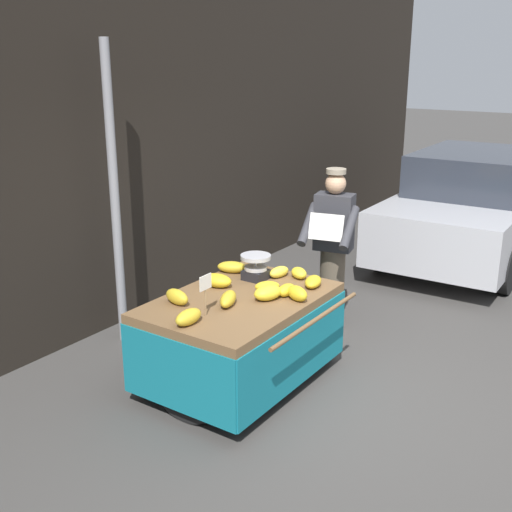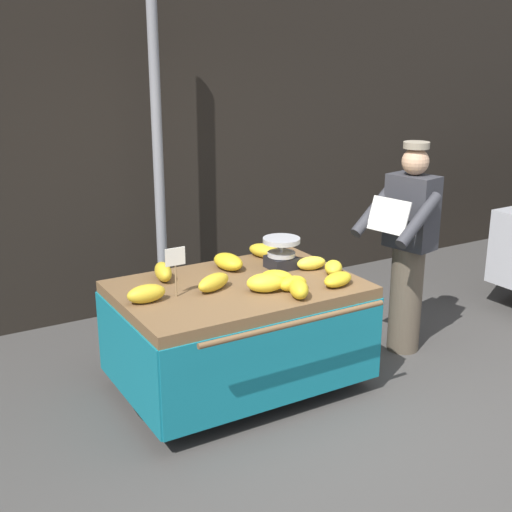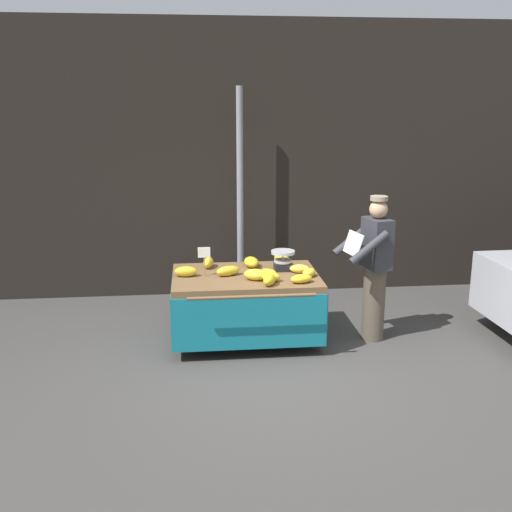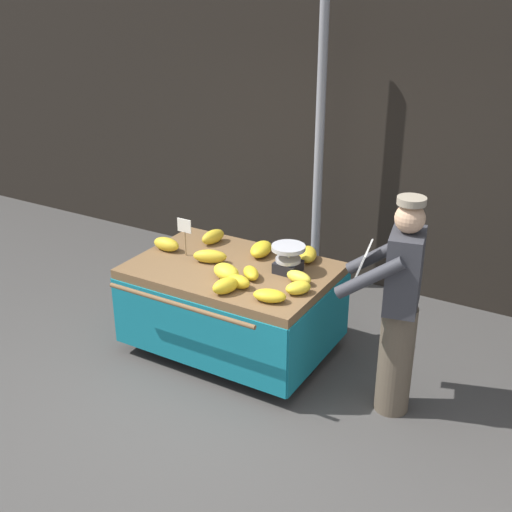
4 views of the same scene
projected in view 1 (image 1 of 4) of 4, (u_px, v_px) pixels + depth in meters
ground_plane at (353, 400)px, 5.36m from camera, size 60.00×60.00×0.00m
back_wall at (96, 145)px, 6.37m from camera, size 16.00×0.24×3.85m
street_pole at (115, 199)px, 6.08m from camera, size 0.09×0.09×2.94m
banana_cart at (240, 320)px, 5.47m from camera, size 1.70×1.35×0.81m
weighing_scale at (256, 267)px, 5.81m from camera, size 0.28×0.28×0.24m
price_sign at (205, 286)px, 4.96m from camera, size 0.14×0.01×0.34m
banana_bunch_0 at (177, 297)px, 5.25m from camera, size 0.16×0.28×0.13m
banana_bunch_1 at (287, 290)px, 5.43m from camera, size 0.21×0.13×0.11m
banana_bunch_2 at (313, 282)px, 5.65m from camera, size 0.28×0.20×0.10m
banana_bunch_3 at (228, 299)px, 5.22m from camera, size 0.31×0.22×0.12m
banana_bunch_4 at (267, 286)px, 5.54m from camera, size 0.24×0.24×0.09m
banana_bunch_5 at (217, 280)px, 5.65m from camera, size 0.20×0.30×0.12m
banana_bunch_6 at (297, 293)px, 5.33m from camera, size 0.20×0.26×0.12m
banana_bunch_7 at (279, 272)px, 5.89m from camera, size 0.24×0.15×0.10m
banana_bunch_8 at (299, 273)px, 5.87m from camera, size 0.23×0.24×0.10m
banana_bunch_9 at (232, 267)px, 6.02m from camera, size 0.25×0.32×0.11m
banana_bunch_10 at (268, 293)px, 5.34m from camera, size 0.30×0.25×0.13m
banana_bunch_11 at (188, 317)px, 4.85m from camera, size 0.26×0.13×0.12m
vendor_person at (333, 250)px, 6.51m from camera, size 0.65×0.60×1.71m
parked_car at (471, 206)px, 8.97m from camera, size 3.94×1.83×1.51m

